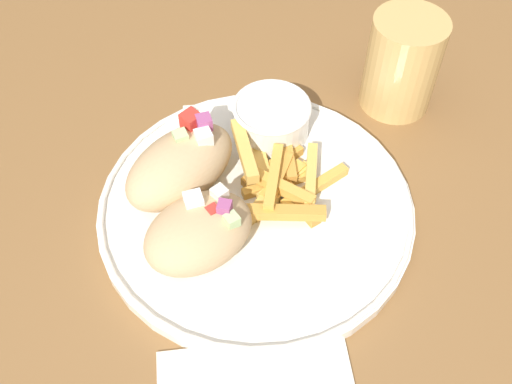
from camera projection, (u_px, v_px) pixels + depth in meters
table at (238, 242)px, 0.68m from camera, size 1.23×1.23×0.75m
plate at (256, 207)px, 0.60m from camera, size 0.31×0.31×0.02m
pita_sandwich_near at (199, 232)px, 0.55m from camera, size 0.13×0.12×0.06m
pita_sandwich_far at (181, 165)px, 0.59m from camera, size 0.14×0.13×0.07m
fries_pile at (279, 182)px, 0.60m from camera, size 0.13×0.13×0.04m
sauce_ramekin at (272, 118)px, 0.64m from camera, size 0.08×0.08×0.04m
water_glass at (401, 67)px, 0.67m from camera, size 0.08×0.08×0.11m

